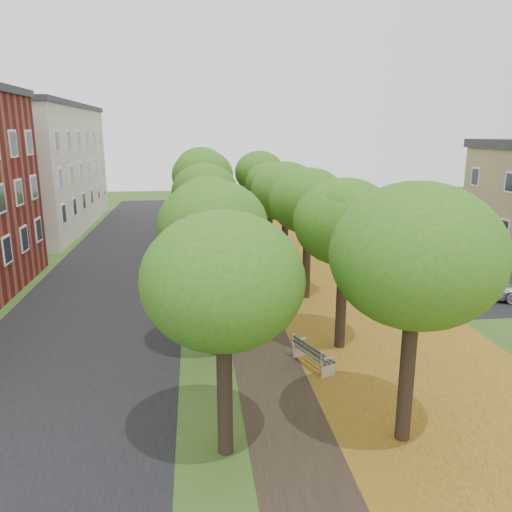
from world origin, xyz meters
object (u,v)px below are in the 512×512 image
object	(u,v)px
car_white	(400,244)
car_silver	(480,285)
bench	(312,354)
car_red	(456,265)
car_grey	(431,260)

from	to	relation	value
car_white	car_silver	bearing A→B (deg)	-158.77
bench	car_red	distance (m)	14.73
bench	car_silver	size ratio (longest dim) A/B	0.49
car_white	car_red	bearing A→B (deg)	-150.65
car_grey	bench	bearing A→B (deg)	121.45
car_white	car_grey	bearing A→B (deg)	-159.64
car_silver	car_red	bearing A→B (deg)	3.87
car_silver	car_red	world-z (taller)	car_silver
car_grey	car_white	size ratio (longest dim) A/B	1.06
bench	car_silver	bearing A→B (deg)	-79.38
car_red	car_grey	bearing A→B (deg)	35.89
car_white	bench	bearing A→B (deg)	168.50
bench	car_red	xyz separation A→B (m)	(10.78, 10.04, 0.19)
bench	car_red	size ratio (longest dim) A/B	0.50
car_red	car_white	world-z (taller)	car_red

